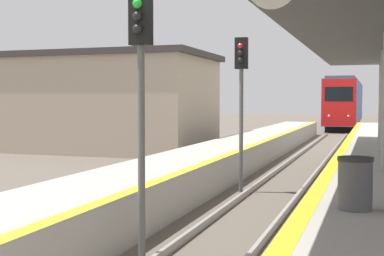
{
  "coord_description": "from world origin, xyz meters",
  "views": [
    {
      "loc": [
        2.63,
        -2.03,
        2.69
      ],
      "look_at": [
        -3.04,
        14.64,
        1.76
      ],
      "focal_mm": 50.0,
      "sensor_mm": 36.0,
      "label": 1
    }
  ],
  "objects_px": {
    "signal_near": "(141,73)",
    "signal_mid": "(241,85)",
    "trash_bin": "(355,183)",
    "train": "(346,103)"
  },
  "relations": [
    {
      "from": "signal_near",
      "to": "signal_mid",
      "type": "relative_size",
      "value": 1.0
    },
    {
      "from": "signal_mid",
      "to": "trash_bin",
      "type": "height_order",
      "value": "signal_mid"
    },
    {
      "from": "train",
      "to": "signal_near",
      "type": "height_order",
      "value": "train"
    },
    {
      "from": "signal_near",
      "to": "signal_mid",
      "type": "bearing_deg",
      "value": 90.16
    },
    {
      "from": "signal_mid",
      "to": "signal_near",
      "type": "bearing_deg",
      "value": -89.84
    },
    {
      "from": "signal_mid",
      "to": "trash_bin",
      "type": "distance_m",
      "value": 7.56
    },
    {
      "from": "signal_near",
      "to": "trash_bin",
      "type": "xyz_separation_m",
      "value": [
        3.37,
        0.56,
        -1.74
      ]
    },
    {
      "from": "signal_near",
      "to": "signal_mid",
      "type": "distance_m",
      "value": 7.09
    },
    {
      "from": "train",
      "to": "signal_near",
      "type": "distance_m",
      "value": 46.79
    },
    {
      "from": "train",
      "to": "trash_bin",
      "type": "bearing_deg",
      "value": -87.05
    }
  ]
}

